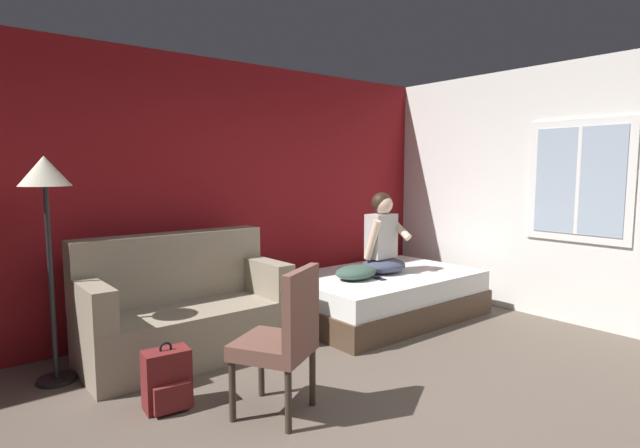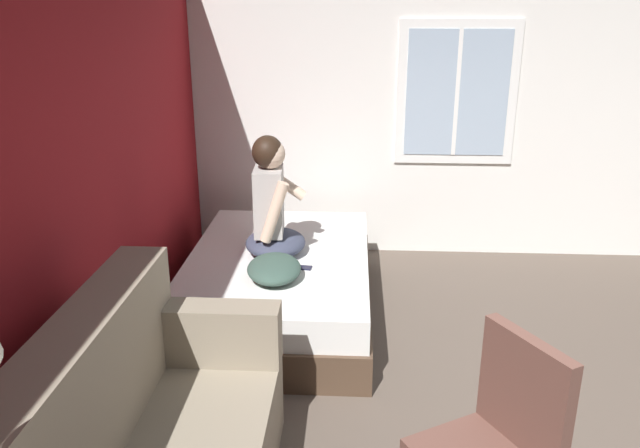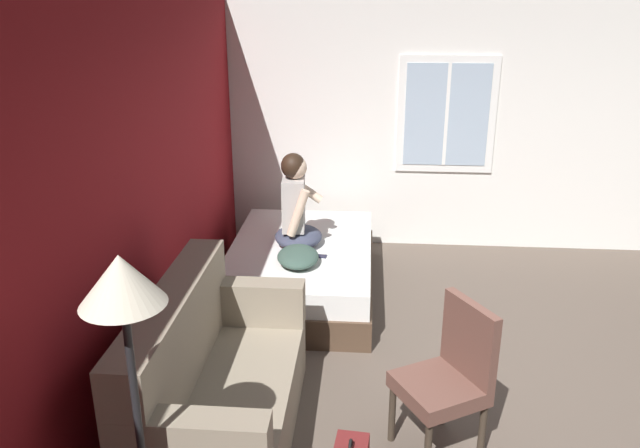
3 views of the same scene
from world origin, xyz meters
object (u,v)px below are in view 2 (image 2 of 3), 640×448
(throw_pillow, at_px, (274,269))
(cell_phone, at_px, (301,267))
(bed, at_px, (279,285))
(person_seated, at_px, (272,207))
(side_chair, at_px, (495,444))

(throw_pillow, relative_size, cell_phone, 3.33)
(bed, xyz_separation_m, throw_pillow, (-0.43, -0.02, 0.31))
(bed, bearing_deg, person_seated, 57.48)
(bed, relative_size, person_seated, 2.39)
(bed, distance_m, throw_pillow, 0.53)
(side_chair, relative_size, cell_phone, 6.81)
(person_seated, relative_size, throw_pillow, 1.82)
(bed, relative_size, throw_pillow, 4.37)
(cell_phone, bearing_deg, person_seated, 46.96)
(cell_phone, bearing_deg, side_chair, -146.45)
(side_chair, bearing_deg, throw_pillow, 33.40)
(bed, bearing_deg, throw_pillow, -177.02)
(side_chair, relative_size, person_seated, 1.12)
(person_seated, height_order, cell_phone, person_seated)
(person_seated, bearing_deg, bed, -122.52)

